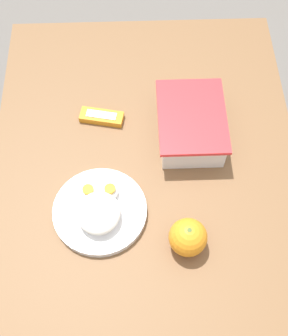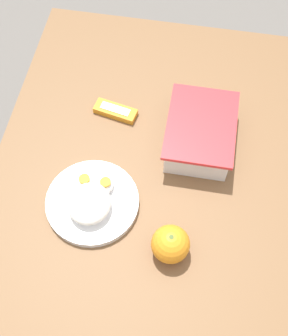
{
  "view_description": "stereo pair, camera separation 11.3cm",
  "coord_description": "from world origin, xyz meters",
  "px_view_note": "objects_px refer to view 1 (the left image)",
  "views": [
    {
      "loc": [
        0.56,
        -0.02,
        1.78
      ],
      "look_at": [
        0.01,
        -0.01,
        0.8
      ],
      "focal_mm": 50.0,
      "sensor_mm": 36.0,
      "label": 1
    },
    {
      "loc": [
        0.55,
        0.09,
        1.78
      ],
      "look_at": [
        0.01,
        -0.01,
        0.8
      ],
      "focal_mm": 50.0,
      "sensor_mm": 36.0,
      "label": 2
    }
  ],
  "objects_px": {
    "food_container": "(190,125)",
    "rice_plate": "(100,210)",
    "orange_fruit": "(188,237)",
    "candy_bar": "(102,117)"
  },
  "relations": [
    {
      "from": "orange_fruit",
      "to": "food_container",
      "type": "bearing_deg",
      "value": 174.08
    },
    {
      "from": "orange_fruit",
      "to": "rice_plate",
      "type": "distance_m",
      "value": 0.21
    },
    {
      "from": "orange_fruit",
      "to": "rice_plate",
      "type": "xyz_separation_m",
      "value": [
        -0.08,
        -0.2,
        -0.02
      ]
    },
    {
      "from": "food_container",
      "to": "rice_plate",
      "type": "relative_size",
      "value": 1.02
    },
    {
      "from": "orange_fruit",
      "to": "candy_bar",
      "type": "height_order",
      "value": "orange_fruit"
    },
    {
      "from": "food_container",
      "to": "orange_fruit",
      "type": "xyz_separation_m",
      "value": [
        0.3,
        -0.03,
        0.01
      ]
    },
    {
      "from": "food_container",
      "to": "candy_bar",
      "type": "height_order",
      "value": "food_container"
    },
    {
      "from": "orange_fruit",
      "to": "candy_bar",
      "type": "bearing_deg",
      "value": -151.09
    },
    {
      "from": "orange_fruit",
      "to": "rice_plate",
      "type": "relative_size",
      "value": 0.39
    },
    {
      "from": "food_container",
      "to": "rice_plate",
      "type": "bearing_deg",
      "value": -45.91
    }
  ]
}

